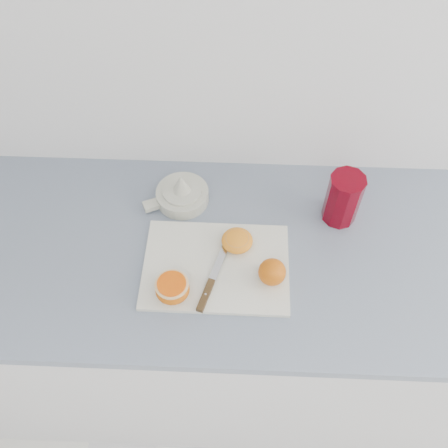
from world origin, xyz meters
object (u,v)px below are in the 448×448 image
Objects in this scene: red_tumbler at (343,200)px; cutting_board at (216,266)px; half_orange at (172,289)px; counter at (247,322)px; citrus_juicer at (182,194)px.

cutting_board is at bearing -151.36° from red_tumbler.
red_tumbler is at bearing 28.64° from cutting_board.
cutting_board is 0.13m from half_orange.
counter is at bearing 36.63° from half_orange.
half_orange is at bearing -143.37° from counter.
citrus_juicer is (-0.20, 0.15, 0.47)m from counter.
counter is 6.77× the size of cutting_board.
half_orange is 0.46× the size of citrus_juicer.
half_orange reaches higher than cutting_board.
red_tumbler reaches higher than counter.
red_tumbler is (0.32, 0.18, 0.06)m from cutting_board.
cutting_board is (-0.09, -0.06, 0.45)m from counter.
counter is 0.46m from cutting_board.
red_tumbler reaches higher than half_orange.
cutting_board is 2.03× the size of citrus_juicer.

